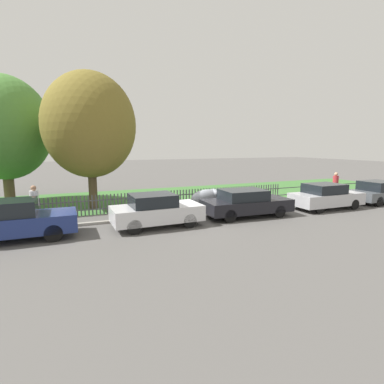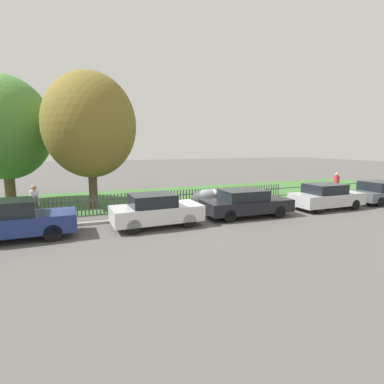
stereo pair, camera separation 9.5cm
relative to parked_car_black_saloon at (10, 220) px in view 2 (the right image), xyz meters
name	(u,v)px [view 2 (the right image)]	position (x,y,z in m)	size (l,w,h in m)	color
ground_plane	(186,216)	(7.45, 1.13, -0.77)	(120.00, 120.00, 0.00)	#565451
kerb_stone	(185,215)	(7.45, 1.23, -0.71)	(42.08, 0.20, 0.12)	#9E998E
grass_strip	(154,197)	(7.45, 7.25, -0.77)	(42.08, 8.14, 0.01)	#3D7033
park_fence	(173,199)	(7.45, 3.19, -0.25)	(42.08, 0.05, 1.04)	#4C4C51
parked_car_black_saloon	(10,220)	(0.00, 0.00, 0.00)	(4.50, 1.79, 1.53)	navy
parked_car_navy_estate	(156,210)	(5.54, -0.15, -0.04)	(3.95, 1.90, 1.46)	silver
parked_car_red_compact	(246,203)	(10.23, 0.00, -0.07)	(4.48, 1.98, 1.37)	black
parked_car_white_van	(326,196)	(15.38, -0.16, -0.06)	(4.06, 1.77, 1.43)	#BCBCC1
parked_car_grey_coupe	(380,192)	(19.89, -0.04, -0.09)	(3.98, 1.92, 1.36)	#51565B
covered_motorcycle	(208,198)	(9.05, 1.95, -0.05)	(2.09, 0.93, 1.18)	black
tree_behind_motorcycle	(4,128)	(-1.32, 8.43, 3.79)	(5.37, 5.37, 7.66)	brown
tree_mid_park	(90,125)	(3.31, 4.97, 3.85)	(4.98, 4.98, 7.49)	brown
pedestrian_near_fence	(35,203)	(0.63, 2.11, 0.25)	(0.51, 0.51, 1.80)	black
pedestrian_by_lamp	(336,184)	(18.53, 2.06, 0.23)	(0.51, 0.51, 1.77)	slate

